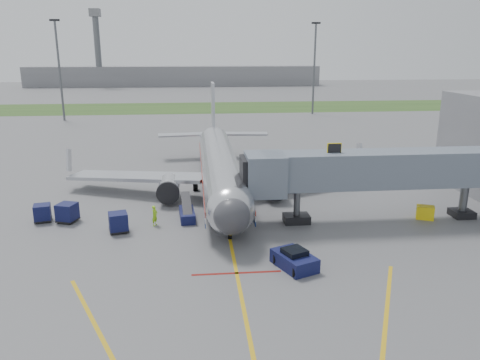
{
  "coord_description": "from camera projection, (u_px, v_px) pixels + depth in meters",
  "views": [
    {
      "loc": [
        -2.55,
        -32.22,
        14.32
      ],
      "look_at": [
        1.37,
        7.61,
        3.2
      ],
      "focal_mm": 35.0,
      "sensor_mm": 36.0,
      "label": 1
    }
  ],
  "objects": [
    {
      "name": "control_tower",
      "position": [
        97.0,
        43.0,
        184.79
      ],
      "size": [
        4.0,
        4.0,
        30.0
      ],
      "color": "#595B60",
      "rests_on": "ground"
    },
    {
      "name": "grass_strip",
      "position": [
        204.0,
        108.0,
        121.27
      ],
      "size": [
        300.0,
        25.0,
        0.01
      ],
      "primitive_type": "cube",
      "color": "#2D4C1E",
      "rests_on": "ground"
    },
    {
      "name": "baggage_cart_a",
      "position": [
        118.0,
        222.0,
        38.02
      ],
      "size": [
        1.82,
        1.82,
        1.62
      ],
      "color": "#0B1034",
      "rests_on": "ground"
    },
    {
      "name": "light_mast_left",
      "position": [
        59.0,
        68.0,
        96.38
      ],
      "size": [
        2.0,
        0.44,
        20.4
      ],
      "color": "#595B60",
      "rests_on": "ground"
    },
    {
      "name": "baggage_cart_c",
      "position": [
        42.0,
        213.0,
        40.4
      ],
      "size": [
        1.66,
        1.66,
        1.5
      ],
      "color": "#0B1034",
      "rests_on": "ground"
    },
    {
      "name": "baggage_cart_b",
      "position": [
        67.0,
        213.0,
        40.27
      ],
      "size": [
        1.94,
        1.94,
        1.64
      ],
      "color": "#0B1034",
      "rests_on": "ground"
    },
    {
      "name": "pushback_tug",
      "position": [
        294.0,
        260.0,
        31.84
      ],
      "size": [
        3.07,
        3.73,
        1.34
      ],
      "color": "#0B1034",
      "rests_on": "ground"
    },
    {
      "name": "ground",
      "position": [
        232.0,
        249.0,
        34.97
      ],
      "size": [
        400.0,
        400.0,
        0.0
      ],
      "primitive_type": "plane",
      "color": "#565659",
      "rests_on": "ground"
    },
    {
      "name": "light_mast_right",
      "position": [
        314.0,
        67.0,
        106.36
      ],
      "size": [
        2.0,
        0.44,
        20.4
      ],
      "color": "#595B60",
      "rests_on": "ground"
    },
    {
      "name": "ramp_worker",
      "position": [
        155.0,
        216.0,
        39.41
      ],
      "size": [
        0.68,
        0.76,
        1.74
      ],
      "primitive_type": "imported",
      "rotation": [
        0.0,
        0.0,
        1.04
      ],
      "color": "#95E11A",
      "rests_on": "ground"
    },
    {
      "name": "belt_loader",
      "position": [
        187.0,
        214.0,
        41.02
      ],
      "size": [
        1.5,
        3.93,
        1.88
      ],
      "color": "#0B1034",
      "rests_on": "ground"
    },
    {
      "name": "jet_bridge",
      "position": [
        377.0,
        170.0,
        39.78
      ],
      "size": [
        25.3,
        4.0,
        6.9
      ],
      "color": "slate",
      "rests_on": "ground"
    },
    {
      "name": "ground_power_cart",
      "position": [
        425.0,
        212.0,
        41.05
      ],
      "size": [
        1.74,
        1.49,
        1.17
      ],
      "color": "yellow",
      "rests_on": "ground"
    },
    {
      "name": "airliner",
      "position": [
        220.0,
        166.0,
        48.88
      ],
      "size": [
        32.1,
        35.67,
        10.25
      ],
      "color": "silver",
      "rests_on": "ground"
    },
    {
      "name": "apron_markings",
      "position": [
        242.0,
        299.0,
        27.87
      ],
      "size": [
        21.52,
        50.0,
        0.01
      ],
      "color": "gold",
      "rests_on": "ground"
    },
    {
      "name": "distant_terminal",
      "position": [
        175.0,
        76.0,
        195.97
      ],
      "size": [
        120.0,
        14.0,
        8.0
      ],
      "primitive_type": "cube",
      "color": "slate",
      "rests_on": "ground"
    }
  ]
}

